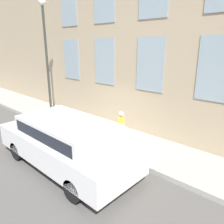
{
  "coord_description": "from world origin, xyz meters",
  "views": [
    {
      "loc": [
        -5.35,
        -6.3,
        3.94
      ],
      "look_at": [
        0.59,
        -0.8,
        1.47
      ],
      "focal_mm": 35.0,
      "sensor_mm": 36.0,
      "label": 1
    }
  ],
  "objects": [
    {
      "name": "person",
      "position": [
        0.74,
        -1.14,
        0.98
      ],
      "size": [
        0.33,
        0.22,
        1.35
      ],
      "rotation": [
        0.0,
        0.0,
        -2.06
      ],
      "color": "navy",
      "rests_on": "sidewalk"
    },
    {
      "name": "sidewalk",
      "position": [
        1.17,
        0.0,
        0.09
      ],
      "size": [
        2.34,
        60.0,
        0.17
      ],
      "color": "#9E9B93",
      "rests_on": "ground_plane"
    },
    {
      "name": "ground_plane",
      "position": [
        0.0,
        0.0,
        0.0
      ],
      "size": [
        80.0,
        80.0,
        0.0
      ],
      "primitive_type": "plane",
      "color": "#514F4C"
    },
    {
      "name": "parked_truck_white_near",
      "position": [
        -1.54,
        -0.69,
        0.96
      ],
      "size": [
        2.09,
        5.28,
        1.67
      ],
      "color": "black",
      "rests_on": "ground_plane"
    },
    {
      "name": "fire_hydrant",
      "position": [
        0.44,
        -0.45,
        0.55
      ],
      "size": [
        0.36,
        0.46,
        0.74
      ],
      "color": "gold",
      "rests_on": "sidewalk"
    },
    {
      "name": "street_lamp",
      "position": [
        0.82,
        3.99,
        3.84
      ],
      "size": [
        0.36,
        0.36,
        5.95
      ],
      "color": "#2D332D",
      "rests_on": "sidewalk"
    },
    {
      "name": "building_facade",
      "position": [
        2.49,
        -0.0,
        5.43
      ],
      "size": [
        0.33,
        40.0,
        10.84
      ],
      "color": "tan",
      "rests_on": "ground_plane"
    }
  ]
}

